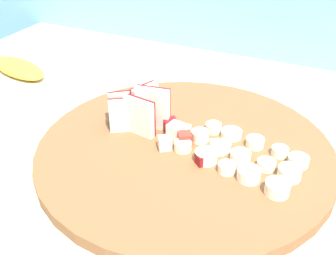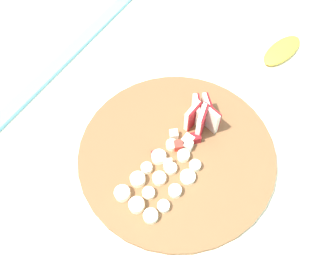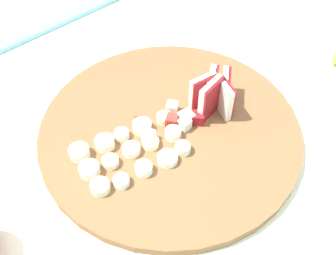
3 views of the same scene
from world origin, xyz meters
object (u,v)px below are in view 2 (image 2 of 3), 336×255
(apple_dice_pile, at_px, (181,145))
(banana_slice_rows, at_px, (158,180))
(banana_peel, at_px, (282,50))
(cutting_board, at_px, (177,150))
(apple_wedge_fan, at_px, (202,115))

(apple_dice_pile, distance_m, banana_slice_rows, 0.09)
(banana_peel, bearing_deg, cutting_board, -16.43)
(cutting_board, height_order, apple_wedge_fan, apple_wedge_fan)
(banana_slice_rows, bearing_deg, banana_peel, 166.13)
(cutting_board, bearing_deg, apple_dice_pile, 132.89)
(banana_slice_rows, xyz_separation_m, banana_peel, (-0.49, 0.12, -0.01))
(apple_wedge_fan, height_order, banana_peel, apple_wedge_fan)
(cutting_board, xyz_separation_m, banana_peel, (-0.41, 0.12, 0.00))
(apple_wedge_fan, bearing_deg, apple_dice_pile, -8.81)
(apple_wedge_fan, distance_m, apple_dice_pile, 0.08)
(apple_wedge_fan, relative_size, banana_peel, 0.59)
(cutting_board, bearing_deg, apple_wedge_fan, 167.54)
(apple_dice_pile, bearing_deg, banana_peel, 164.17)
(cutting_board, height_order, banana_slice_rows, banana_slice_rows)
(apple_dice_pile, height_order, banana_slice_rows, apple_dice_pile)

